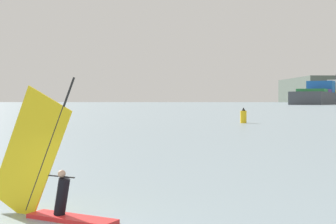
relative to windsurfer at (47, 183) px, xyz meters
The scene contains 3 objects.
windsurfer is the anchor object (origin of this frame).
cargo_ship 478.62m from the windsurfer, 71.26° to the left, with size 113.60×194.18×31.84m.
channel_buoy 60.36m from the windsurfer, 76.13° to the left, with size 0.92×0.92×2.31m.
Camera 1 is at (3.27, -11.09, 3.32)m, focal length 52.67 mm.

